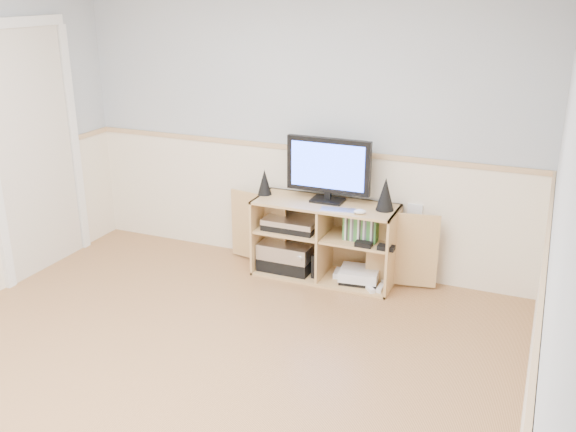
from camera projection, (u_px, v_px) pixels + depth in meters
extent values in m
cube|color=tan|center=(158.00, 403.00, 3.77)|extent=(4.00, 4.50, 0.02)
cube|color=#B6BFC6|center=(554.00, 260.00, 2.61)|extent=(0.02, 4.50, 2.50)
cube|color=#B6BFC6|center=(301.00, 121.00, 5.31)|extent=(4.00, 0.02, 2.50)
cube|color=#F3E3C7|center=(300.00, 207.00, 5.55)|extent=(4.00, 0.01, 1.00)
cube|color=tan|center=(300.00, 148.00, 5.36)|extent=(4.00, 0.02, 0.04)
cube|color=beige|center=(35.00, 153.00, 5.28)|extent=(0.03, 0.82, 2.00)
cube|color=tan|center=(324.00, 275.00, 5.39)|extent=(1.17, 0.44, 0.02)
cube|color=tan|center=(326.00, 204.00, 5.17)|extent=(1.17, 0.44, 0.02)
cube|color=tan|center=(262.00, 231.00, 5.49)|extent=(0.02, 0.44, 0.65)
cube|color=tan|center=(393.00, 251.00, 5.07)|extent=(0.02, 0.44, 0.65)
cube|color=tan|center=(333.00, 232.00, 5.46)|extent=(1.17, 0.02, 0.65)
cube|color=tan|center=(325.00, 240.00, 5.28)|extent=(0.02, 0.42, 0.61)
cube|color=tan|center=(292.00, 229.00, 5.37)|extent=(0.55, 0.40, 0.02)
cube|color=tan|center=(359.00, 239.00, 5.15)|extent=(0.55, 0.40, 0.02)
cube|color=tan|center=(258.00, 228.00, 5.56)|extent=(0.56, 0.12, 0.61)
cube|color=tan|center=(402.00, 250.00, 5.10)|extent=(0.56, 0.12, 0.61)
cube|color=black|center=(328.00, 200.00, 5.21)|extent=(0.26, 0.18, 0.02)
cube|color=black|center=(328.00, 195.00, 5.20)|extent=(0.05, 0.04, 0.06)
cube|color=black|center=(328.00, 165.00, 5.11)|extent=(0.69, 0.05, 0.44)
cube|color=blue|center=(327.00, 166.00, 5.09)|extent=(0.61, 0.01, 0.36)
cone|color=black|center=(265.00, 182.00, 5.35)|extent=(0.12, 0.12, 0.22)
cone|color=black|center=(385.00, 194.00, 4.97)|extent=(0.14, 0.14, 0.26)
cube|color=silver|center=(338.00, 210.00, 4.99)|extent=(0.29, 0.15, 0.01)
ellipsoid|color=white|center=(360.00, 212.00, 4.92)|extent=(0.11, 0.09, 0.04)
cube|color=black|center=(288.00, 262.00, 5.48)|extent=(0.44, 0.33, 0.11)
cube|color=silver|center=(288.00, 249.00, 5.44)|extent=(0.44, 0.33, 0.13)
cube|color=black|center=(292.00, 225.00, 5.35)|extent=(0.44, 0.31, 0.05)
cube|color=silver|center=(292.00, 220.00, 5.34)|extent=(0.44, 0.31, 0.05)
cube|color=black|center=(316.00, 265.00, 5.32)|extent=(0.04, 0.14, 0.20)
cube|color=white|center=(347.00, 274.00, 5.33)|extent=(0.23, 0.18, 0.05)
cube|color=black|center=(359.00, 280.00, 5.25)|extent=(0.33, 0.28, 0.03)
cube|color=white|center=(359.00, 274.00, 5.23)|extent=(0.34, 0.30, 0.08)
cube|color=white|center=(380.00, 288.00, 5.10)|extent=(0.04, 0.14, 0.03)
cube|color=white|center=(383.00, 279.00, 5.25)|extent=(0.09, 0.15, 0.03)
cube|color=#3F8C3F|center=(361.00, 228.00, 5.09)|extent=(0.27, 0.13, 0.19)
cube|color=white|center=(415.00, 211.00, 5.14)|extent=(0.12, 0.03, 0.12)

